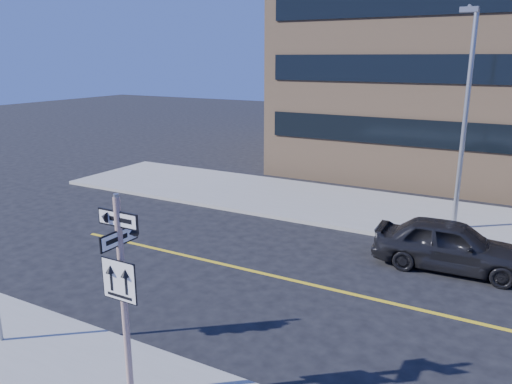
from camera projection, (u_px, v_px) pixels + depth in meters
The scene contains 5 objects.
ground at pixel (205, 340), 11.88m from camera, with size 120.00×120.00×0.00m, color black.
sign_pole at pixel (123, 287), 9.12m from camera, with size 0.92×0.92×4.06m.
parked_car_a at pixel (451, 245), 15.70m from camera, with size 4.71×1.89×1.60m, color black.
streetlight_a at pixel (466, 108), 17.83m from camera, with size 0.55×2.25×8.00m.
building_brick at pixel (469, 14), 29.67m from camera, with size 18.00×18.00×18.00m, color #A47F5B.
Camera 1 is at (6.20, -8.62, 6.51)m, focal length 35.00 mm.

